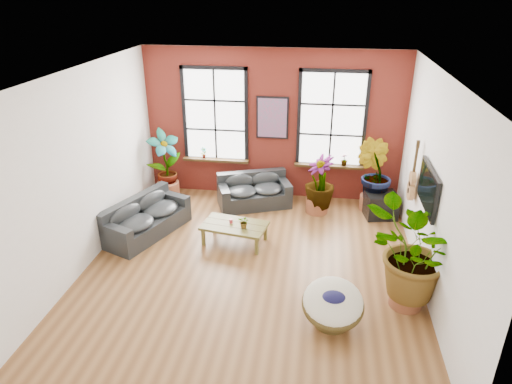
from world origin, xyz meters
The scene contains 19 objects.
room centered at (0.00, 0.15, 1.75)m, with size 6.04×6.54×3.54m.
sofa_back centered at (-0.34, 2.59, 0.34)m, with size 1.81×1.34×0.75m.
sofa_left centered at (-2.37, 0.93, 0.34)m, with size 1.47×2.07×0.76m.
coffee_table centered at (-0.47, 0.83, 0.36)m, with size 1.37×0.93×0.49m.
papasan_chair centered at (1.45, -1.33, 0.36)m, with size 0.97×0.99×0.71m.
poster centered at (0.00, 3.18, 1.95)m, with size 0.74×0.06×0.98m.
tv_wall_unit centered at (2.93, 0.60, 1.54)m, with size 0.13×1.86×1.20m.
media_box centered at (2.53, 2.40, 0.28)m, with size 0.77×0.68×0.56m.
pot_back_left centered at (-2.46, 2.70, 0.20)m, with size 0.59×0.59×0.39m.
pot_back_right centered at (2.34, 2.72, 0.18)m, with size 0.63×0.63×0.35m.
pot_right_wall centered at (2.64, -0.71, 0.19)m, with size 0.67×0.67×0.38m.
pot_mid centered at (1.13, 2.43, 0.18)m, with size 0.64×0.64×0.36m.
floor_plant_back_left centered at (-2.49, 2.73, 0.92)m, with size 0.81×0.55×1.54m, color #0F3A12.
floor_plant_back_right centered at (2.34, 2.71, 0.90)m, with size 0.82×0.66×1.50m, color #0F3A12.
floor_plant_right_wall centered at (2.65, -0.73, 0.97)m, with size 1.46×1.27×1.63m, color #0F3A12.
floor_plant_mid centered at (1.17, 2.43, 0.75)m, with size 0.68×0.68×1.21m, color #0F3A12.
table_plant centered at (-0.25, 0.73, 0.53)m, with size 0.22×0.19×0.25m, color #0F3A12.
sill_plant_left centered at (-1.65, 3.13, 1.04)m, with size 0.14×0.10×0.27m, color #0F3A12.
sill_plant_right centered at (1.70, 3.13, 1.04)m, with size 0.15×0.15×0.27m, color #0F3A12.
Camera 1 is at (1.11, -6.97, 4.77)m, focal length 32.00 mm.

